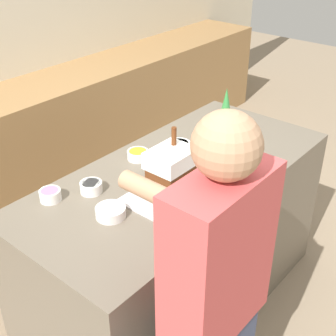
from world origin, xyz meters
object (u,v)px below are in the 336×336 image
candy_bowl_far_left (138,154)px  candy_bowl_behind_tray (50,195)px  decorative_tree (225,117)px  candy_bowl_front_corner (91,187)px  candy_bowl_near_tray_right (111,212)px  candy_bowl_far_right (219,126)px  baking_tray (171,192)px  candy_bowl_center_rear (179,145)px  gingerbread_house (171,170)px  person (214,312)px

candy_bowl_far_left → candy_bowl_behind_tray: 0.55m
decorative_tree → candy_bowl_front_corner: 0.86m
candy_bowl_near_tray_right → candy_bowl_far_right: size_ratio=1.47×
candy_bowl_behind_tray → candy_bowl_far_right: candy_bowl_behind_tray is taller
baking_tray → candy_bowl_front_corner: bearing=128.7°
decorative_tree → candy_bowl_far_right: decorative_tree is taller
candy_bowl_near_tray_right → candy_bowl_far_right: candy_bowl_near_tray_right is taller
candy_bowl_far_left → candy_bowl_center_rear: bearing=-22.2°
candy_bowl_center_rear → candy_bowl_far_right: 0.35m
decorative_tree → candy_bowl_far_left: bearing=150.1°
baking_tray → candy_bowl_center_rear: candy_bowl_center_rear is taller
gingerbread_house → candy_bowl_far_right: gingerbread_house is taller
baking_tray → candy_bowl_behind_tray: (-0.41, 0.39, 0.03)m
person → candy_bowl_near_tray_right: bearing=81.2°
gingerbread_house → candy_bowl_far_left: size_ratio=2.67×
decorative_tree → candy_bowl_far_right: bearing=43.4°
candy_bowl_far_left → candy_bowl_center_rear: (0.23, -0.10, -0.01)m
candy_bowl_front_corner → candy_bowl_behind_tray: same height
baking_tray → candy_bowl_far_left: size_ratio=3.89×
candy_bowl_far_left → candy_bowl_far_right: (0.59, -0.12, -0.01)m
candy_bowl_center_rear → person: (-0.79, -0.80, -0.10)m
candy_bowl_far_left → candy_bowl_behind_tray: size_ratio=1.16×
baking_tray → candy_bowl_far_right: 0.77m
baking_tray → decorative_tree: (0.59, 0.10, 0.16)m
baking_tray → gingerbread_house: gingerbread_house is taller
gingerbread_house → decorative_tree: (0.59, 0.09, 0.04)m
decorative_tree → candy_bowl_far_left: (-0.44, 0.26, -0.14)m
candy_bowl_behind_tray → candy_bowl_center_rear: (0.79, -0.14, -0.01)m
person → candy_bowl_center_rear: bearing=45.4°
candy_bowl_near_tray_right → baking_tray: bearing=-14.7°
candy_bowl_behind_tray → candy_bowl_far_right: 1.15m
gingerbread_house → candy_bowl_behind_tray: gingerbread_house is taller
gingerbread_house → candy_bowl_front_corner: (-0.24, 0.30, -0.10)m
candy_bowl_front_corner → candy_bowl_center_rear: (0.62, -0.04, -0.01)m
decorative_tree → candy_bowl_near_tray_right: bearing=-179.3°
candy_bowl_far_right → person: size_ratio=0.06×
decorative_tree → candy_bowl_front_corner: (-0.83, 0.20, -0.14)m
candy_bowl_far_left → candy_bowl_center_rear: size_ratio=0.90×
candy_bowl_center_rear → baking_tray: bearing=-146.0°
candy_bowl_near_tray_right → candy_bowl_center_rear: (0.70, 0.17, -0.01)m
candy_bowl_near_tray_right → person: size_ratio=0.08×
candy_bowl_behind_tray → candy_bowl_center_rear: 0.80m
candy_bowl_far_right → candy_bowl_front_corner: bearing=175.9°
candy_bowl_far_right → candy_bowl_behind_tray: bearing=171.9°
candy_bowl_far_left → candy_bowl_center_rear: candy_bowl_far_left is taller
gingerbread_house → candy_bowl_far_right: (0.73, 0.23, -0.11)m
baking_tray → person: person is taller
decorative_tree → candy_bowl_behind_tray: (-1.00, 0.30, -0.14)m
candy_bowl_behind_tray → baking_tray: bearing=-43.9°
gingerbread_house → person: 0.72m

